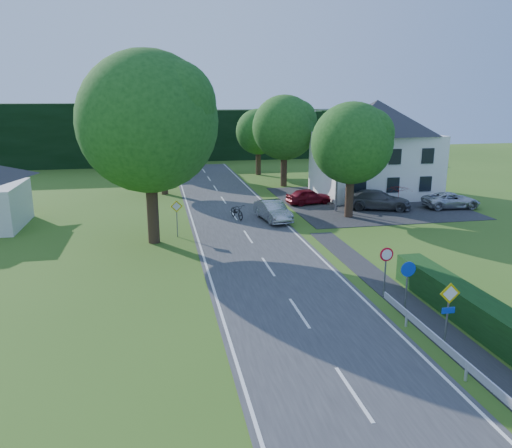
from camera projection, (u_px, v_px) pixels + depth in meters
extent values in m
cube|color=#353537|center=(261.00, 256.00, 28.69)|extent=(7.00, 80.00, 0.04)
cube|color=black|center=(365.00, 202.00, 43.31)|extent=(14.00, 16.00, 0.04)
cube|color=white|center=(204.00, 259.00, 28.07)|extent=(0.12, 80.00, 0.01)
cube|color=white|center=(315.00, 252.00, 29.30)|extent=(0.12, 80.00, 0.01)
cube|color=black|center=(250.00, 134.00, 73.02)|extent=(30.00, 5.00, 7.00)
cube|color=white|center=(374.00, 165.00, 45.84)|extent=(10.00, 8.00, 5.60)
pyramid|color=#28282D|center=(377.00, 117.00, 44.77)|extent=(10.60, 8.40, 3.00)
cylinder|color=slate|center=(338.00, 161.00, 38.75)|extent=(0.16, 0.16, 8.00)
cylinder|color=slate|center=(330.00, 110.00, 37.62)|extent=(1.70, 0.10, 0.10)
cube|color=slate|center=(318.00, 111.00, 37.47)|extent=(0.50, 0.18, 0.12)
cylinder|color=slate|center=(447.00, 319.00, 17.81)|extent=(0.07, 0.07, 2.40)
cube|color=#DCC10B|center=(450.00, 293.00, 17.54)|extent=(0.78, 0.04, 0.78)
cube|color=white|center=(450.00, 293.00, 17.54)|extent=(0.57, 0.05, 0.57)
cube|color=#0D3CC6|center=(448.00, 310.00, 17.70)|extent=(0.50, 0.04, 0.22)
cylinder|color=slate|center=(406.00, 291.00, 20.69)|extent=(0.07, 0.07, 2.20)
cylinder|color=#0D3CC6|center=(408.00, 269.00, 20.42)|extent=(0.64, 0.04, 0.64)
cylinder|color=slate|center=(385.00, 274.00, 22.59)|extent=(0.07, 0.07, 2.20)
cylinder|color=red|center=(387.00, 254.00, 22.32)|extent=(0.64, 0.04, 0.64)
cylinder|color=white|center=(387.00, 255.00, 22.30)|extent=(0.48, 0.04, 0.48)
cylinder|color=slate|center=(177.00, 221.00, 32.32)|extent=(0.07, 0.07, 2.20)
cube|color=#DCC10B|center=(176.00, 206.00, 32.05)|extent=(0.78, 0.04, 0.78)
cube|color=white|center=(176.00, 206.00, 32.05)|extent=(0.57, 0.05, 0.57)
imported|color=#A5A6AA|center=(273.00, 211.00, 36.58)|extent=(2.14, 4.57, 1.45)
imported|color=black|center=(237.00, 211.00, 37.20)|extent=(1.24, 2.18, 1.09)
imported|color=maroon|center=(309.00, 196.00, 42.17)|extent=(4.05, 2.20, 1.31)
imported|color=silver|center=(346.00, 187.00, 46.13)|extent=(4.72, 2.62, 1.47)
imported|color=#4C4C51|center=(378.00, 200.00, 40.23)|extent=(5.68, 3.82, 1.53)
imported|color=silver|center=(451.00, 200.00, 40.69)|extent=(4.69, 2.36, 1.27)
imported|color=#A4160D|center=(399.00, 198.00, 39.99)|extent=(2.56, 2.59, 1.95)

